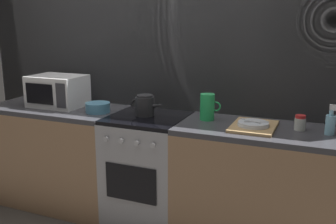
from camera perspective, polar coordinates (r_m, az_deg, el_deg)
ground_plane at (r=3.37m, az=-2.85°, el=-15.61°), size 8.00×8.00×0.00m
back_wall at (r=3.27m, az=-0.64°, el=5.77°), size 3.60×0.05×2.40m
counter_left at (r=3.64m, az=-15.90°, el=-6.13°), size 1.20×0.60×0.90m
stove_unit at (r=3.18m, az=-2.95°, el=-8.52°), size 0.60×0.63×0.90m
counter_right at (r=2.93m, az=13.41°, el=-10.85°), size 1.20×0.60×0.90m
microwave at (r=3.51m, az=-16.06°, el=3.03°), size 0.46×0.35×0.27m
kettle at (r=3.04m, az=-3.44°, el=0.97°), size 0.28×0.15×0.17m
mixing_bowl at (r=3.21m, az=-10.38°, el=0.67°), size 0.20×0.20×0.08m
pitcher at (r=2.92m, az=5.89°, el=0.76°), size 0.16×0.11×0.20m
dish_pile at (r=2.76m, az=12.59°, el=-1.98°), size 0.30×0.40×0.06m
spice_jar at (r=2.80m, az=19.02°, el=-1.52°), size 0.08×0.08×0.10m
spray_bottle at (r=2.75m, az=23.00°, el=-1.50°), size 0.08×0.06×0.20m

